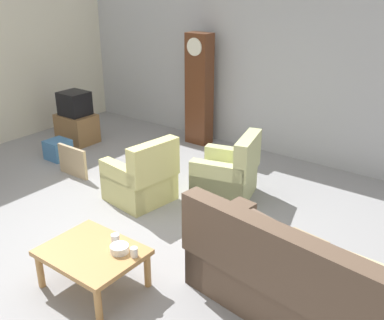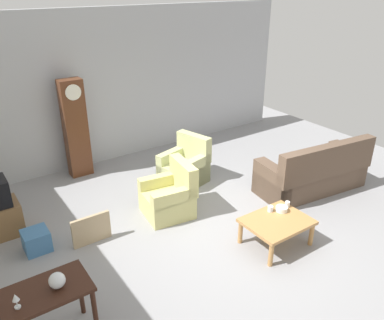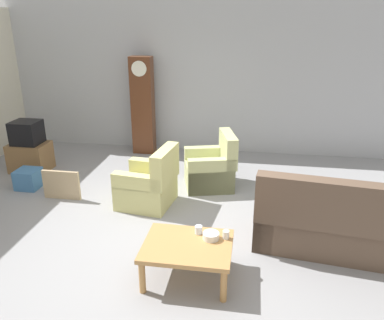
{
  "view_description": "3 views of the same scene",
  "coord_description": "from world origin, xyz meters",
  "px_view_note": "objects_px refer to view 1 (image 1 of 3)",
  "views": [
    {
      "loc": [
        3.32,
        -3.14,
        2.92
      ],
      "look_at": [
        0.18,
        1.04,
        0.72
      ],
      "focal_mm": 41.85,
      "sensor_mm": 36.0,
      "label": 1
    },
    {
      "loc": [
        -3.49,
        -4.12,
        3.7
      ],
      "look_at": [
        0.11,
        1.12,
        0.74
      ],
      "focal_mm": 36.65,
      "sensor_mm": 36.0,
      "label": 2
    },
    {
      "loc": [
        0.95,
        -4.29,
        2.74
      ],
      "look_at": [
        0.12,
        0.9,
        0.75
      ],
      "focal_mm": 35.96,
      "sensor_mm": 36.0,
      "label": 3
    }
  ],
  "objects_px": {
    "armchair_olive_far": "(228,176)",
    "cup_white_porcelain": "(134,252)",
    "tv_stand_cabinet": "(77,128)",
    "framed_picture_leaning": "(73,161)",
    "storage_box_blue": "(58,150)",
    "coffee_table_wood": "(92,255)",
    "grandfather_clock": "(199,90)",
    "armchair_olive_near": "(142,180)",
    "couch_floral": "(296,285)",
    "bowl_white_stacked": "(119,249)",
    "tv_crt": "(74,103)",
    "cup_blue_rimmed": "(115,239)"
  },
  "relations": [
    {
      "from": "storage_box_blue",
      "to": "cup_white_porcelain",
      "type": "xyz_separation_m",
      "value": [
        3.43,
        -1.72,
        0.31
      ]
    },
    {
      "from": "couch_floral",
      "to": "tv_stand_cabinet",
      "type": "bearing_deg",
      "value": 160.57
    },
    {
      "from": "armchair_olive_near",
      "to": "cup_white_porcelain",
      "type": "relative_size",
      "value": 9.74
    },
    {
      "from": "armchair_olive_far",
      "to": "cup_white_porcelain",
      "type": "bearing_deg",
      "value": -79.82
    },
    {
      "from": "coffee_table_wood",
      "to": "cup_blue_rimmed",
      "type": "relative_size",
      "value": 10.45
    },
    {
      "from": "cup_white_porcelain",
      "to": "tv_crt",
      "type": "bearing_deg",
      "value": 147.21
    },
    {
      "from": "armchair_olive_near",
      "to": "bowl_white_stacked",
      "type": "relative_size",
      "value": 5.0
    },
    {
      "from": "armchair_olive_near",
      "to": "armchair_olive_far",
      "type": "relative_size",
      "value": 0.96
    },
    {
      "from": "armchair_olive_far",
      "to": "tv_crt",
      "type": "xyz_separation_m",
      "value": [
        -3.4,
        0.17,
        0.43
      ]
    },
    {
      "from": "tv_crt",
      "to": "bowl_white_stacked",
      "type": "height_order",
      "value": "tv_crt"
    },
    {
      "from": "couch_floral",
      "to": "bowl_white_stacked",
      "type": "bearing_deg",
      "value": -156.99
    },
    {
      "from": "armchair_olive_far",
      "to": "framed_picture_leaning",
      "type": "xyz_separation_m",
      "value": [
        -2.28,
        -0.86,
        -0.07
      ]
    },
    {
      "from": "grandfather_clock",
      "to": "tv_crt",
      "type": "bearing_deg",
      "value": -143.52
    },
    {
      "from": "bowl_white_stacked",
      "to": "tv_stand_cabinet",
      "type": "bearing_deg",
      "value": 145.71
    },
    {
      "from": "coffee_table_wood",
      "to": "grandfather_clock",
      "type": "distance_m",
      "value": 4.33
    },
    {
      "from": "tv_stand_cabinet",
      "to": "cup_blue_rimmed",
      "type": "relative_size",
      "value": 7.4
    },
    {
      "from": "armchair_olive_far",
      "to": "storage_box_blue",
      "type": "distance_m",
      "value": 3.08
    },
    {
      "from": "tv_crt",
      "to": "storage_box_blue",
      "type": "relative_size",
      "value": 1.31
    },
    {
      "from": "armchair_olive_far",
      "to": "cup_blue_rimmed",
      "type": "bearing_deg",
      "value": -87.48
    },
    {
      "from": "couch_floral",
      "to": "cup_blue_rimmed",
      "type": "bearing_deg",
      "value": -161.55
    },
    {
      "from": "armchair_olive_near",
      "to": "grandfather_clock",
      "type": "height_order",
      "value": "grandfather_clock"
    },
    {
      "from": "framed_picture_leaning",
      "to": "armchair_olive_far",
      "type": "bearing_deg",
      "value": 20.67
    },
    {
      "from": "armchair_olive_near",
      "to": "armchair_olive_far",
      "type": "distance_m",
      "value": 1.19
    },
    {
      "from": "storage_box_blue",
      "to": "cup_white_porcelain",
      "type": "relative_size",
      "value": 3.88
    },
    {
      "from": "couch_floral",
      "to": "grandfather_clock",
      "type": "bearing_deg",
      "value": 136.89
    },
    {
      "from": "armchair_olive_near",
      "to": "bowl_white_stacked",
      "type": "height_order",
      "value": "armchair_olive_near"
    },
    {
      "from": "tv_crt",
      "to": "coffee_table_wood",
      "type": "bearing_deg",
      "value": -37.65
    },
    {
      "from": "armchair_olive_near",
      "to": "cup_blue_rimmed",
      "type": "bearing_deg",
      "value": -55.7
    },
    {
      "from": "tv_stand_cabinet",
      "to": "cup_white_porcelain",
      "type": "relative_size",
      "value": 7.2
    },
    {
      "from": "armchair_olive_near",
      "to": "tv_stand_cabinet",
      "type": "relative_size",
      "value": 1.35
    },
    {
      "from": "tv_stand_cabinet",
      "to": "cup_white_porcelain",
      "type": "height_order",
      "value": "tv_stand_cabinet"
    },
    {
      "from": "bowl_white_stacked",
      "to": "coffee_table_wood",
      "type": "bearing_deg",
      "value": -148.71
    },
    {
      "from": "coffee_table_wood",
      "to": "armchair_olive_far",
      "type": "bearing_deg",
      "value": 90.26
    },
    {
      "from": "armchair_olive_far",
      "to": "tv_stand_cabinet",
      "type": "xyz_separation_m",
      "value": [
        -3.4,
        0.17,
        -0.04
      ]
    },
    {
      "from": "couch_floral",
      "to": "armchair_olive_far",
      "type": "relative_size",
      "value": 2.29
    },
    {
      "from": "cup_white_porcelain",
      "to": "bowl_white_stacked",
      "type": "distance_m",
      "value": 0.17
    },
    {
      "from": "grandfather_clock",
      "to": "tv_stand_cabinet",
      "type": "height_order",
      "value": "grandfather_clock"
    },
    {
      "from": "framed_picture_leaning",
      "to": "bowl_white_stacked",
      "type": "bearing_deg",
      "value": -30.12
    },
    {
      "from": "framed_picture_leaning",
      "to": "storage_box_blue",
      "type": "relative_size",
      "value": 1.64
    },
    {
      "from": "tv_stand_cabinet",
      "to": "cup_blue_rimmed",
      "type": "distance_m",
      "value": 4.25
    },
    {
      "from": "couch_floral",
      "to": "armchair_olive_near",
      "type": "distance_m",
      "value": 2.79
    },
    {
      "from": "coffee_table_wood",
      "to": "tv_crt",
      "type": "distance_m",
      "value": 4.33
    },
    {
      "from": "coffee_table_wood",
      "to": "bowl_white_stacked",
      "type": "xyz_separation_m",
      "value": [
        0.24,
        0.14,
        0.1
      ]
    },
    {
      "from": "couch_floral",
      "to": "storage_box_blue",
      "type": "bearing_deg",
      "value": 167.13
    },
    {
      "from": "tv_crt",
      "to": "tv_stand_cabinet",
      "type": "bearing_deg",
      "value": 0.0
    },
    {
      "from": "framed_picture_leaning",
      "to": "tv_crt",
      "type": "bearing_deg",
      "value": 137.69
    },
    {
      "from": "framed_picture_leaning",
      "to": "armchair_olive_near",
      "type": "bearing_deg",
      "value": 1.43
    },
    {
      "from": "armchair_olive_far",
      "to": "cup_white_porcelain",
      "type": "relative_size",
      "value": 10.16
    },
    {
      "from": "coffee_table_wood",
      "to": "storage_box_blue",
      "type": "bearing_deg",
      "value": 147.93
    },
    {
      "from": "armchair_olive_near",
      "to": "tv_stand_cabinet",
      "type": "bearing_deg",
      "value": 158.71
    }
  ]
}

